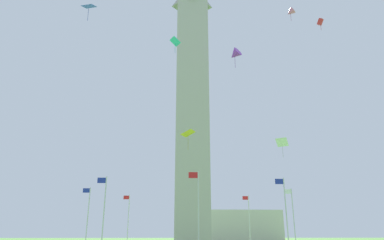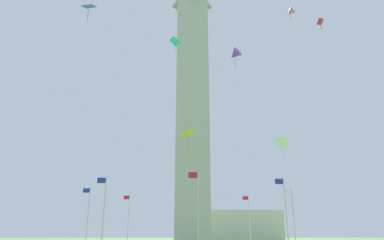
% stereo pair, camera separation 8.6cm
% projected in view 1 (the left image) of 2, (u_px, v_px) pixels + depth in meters
% --- Properties ---
extents(obelisk_monument, '(5.15, 5.15, 46.83)m').
position_uv_depth(obelisk_monument, '(192.00, 100.00, 55.72)').
color(obelisk_monument, '#B7B2A8').
rests_on(obelisk_monument, ground).
extents(flagpole_n, '(1.12, 0.14, 9.18)m').
position_uv_depth(flagpole_n, '(87.00, 217.00, 49.35)').
color(flagpole_n, silver).
rests_on(flagpole_n, ground).
extents(flagpole_ne, '(1.12, 0.14, 9.18)m').
position_uv_depth(flagpole_ne, '(103.00, 213.00, 39.42)').
color(flagpole_ne, silver).
rests_on(flagpole_ne, ground).
extents(flagpole_e, '(1.12, 0.14, 9.18)m').
position_uv_depth(flagpole_e, '(198.00, 211.00, 35.68)').
color(flagpole_e, silver).
rests_on(flagpole_e, ground).
extents(flagpole_se, '(1.12, 0.14, 9.18)m').
position_uv_depth(flagpole_se, '(286.00, 213.00, 40.33)').
color(flagpole_se, silver).
rests_on(flagpole_se, ground).
extents(flagpole_s, '(1.12, 0.14, 9.18)m').
position_uv_depth(flagpole_s, '(293.00, 217.00, 50.64)').
color(flagpole_s, silver).
rests_on(flagpole_s, ground).
extents(flagpole_sw, '(1.12, 0.14, 9.18)m').
position_uv_depth(flagpole_sw, '(249.00, 220.00, 60.57)').
color(flagpole_sw, silver).
rests_on(flagpole_sw, ground).
extents(flagpole_w, '(1.12, 0.14, 9.18)m').
position_uv_depth(flagpole_w, '(188.00, 220.00, 64.31)').
color(flagpole_w, silver).
rests_on(flagpole_w, ground).
extents(flagpole_nw, '(1.12, 0.14, 9.18)m').
position_uv_depth(flagpole_nw, '(128.00, 219.00, 59.66)').
color(flagpole_nw, silver).
rests_on(flagpole_nw, ground).
extents(kite_white_diamond, '(1.94, 1.84, 2.62)m').
position_uv_depth(kite_white_diamond, '(282.00, 143.00, 47.44)').
color(kite_white_diamond, white).
extents(kite_yellow_diamond, '(2.03, 2.07, 2.51)m').
position_uv_depth(kite_yellow_diamond, '(188.00, 134.00, 44.13)').
color(kite_yellow_diamond, yellow).
extents(kite_purple_delta, '(2.51, 2.51, 3.22)m').
position_uv_depth(kite_purple_delta, '(235.00, 55.00, 50.53)').
color(kite_purple_delta, purple).
extents(kite_cyan_diamond, '(1.38, 1.44, 1.88)m').
position_uv_depth(kite_cyan_diamond, '(175.00, 42.00, 40.66)').
color(kite_cyan_diamond, '#33C6D1').
extents(kite_pink_delta, '(1.49, 1.39, 1.89)m').
position_uv_depth(kite_pink_delta, '(290.00, 12.00, 42.76)').
color(kite_pink_delta, pink).
extents(kite_blue_diamond, '(1.77, 1.70, 2.33)m').
position_uv_depth(kite_blue_diamond, '(89.00, 7.00, 41.96)').
color(kite_blue_diamond, blue).
extents(kite_red_box, '(0.85, 0.93, 1.75)m').
position_uv_depth(kite_red_box, '(320.00, 22.00, 45.35)').
color(kite_red_box, red).
extents(distant_building, '(24.22, 10.34, 8.78)m').
position_uv_depth(distant_building, '(237.00, 226.00, 98.47)').
color(distant_building, beige).
rests_on(distant_building, ground).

